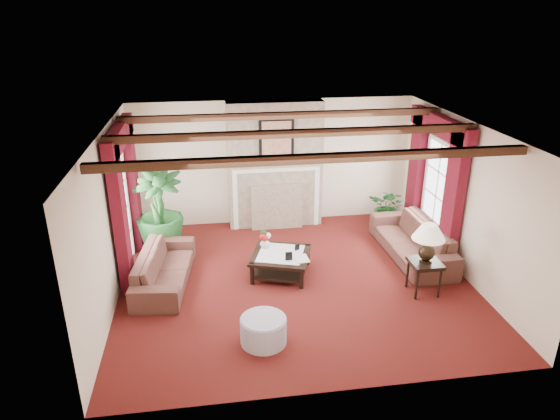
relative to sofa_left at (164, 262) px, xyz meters
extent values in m
plane|color=#3E0B0B|center=(2.25, -0.27, -0.40)|extent=(6.00, 6.00, 0.00)
plane|color=white|center=(2.25, -0.27, 2.30)|extent=(6.00, 6.00, 0.00)
cube|color=beige|center=(2.25, 2.48, 0.95)|extent=(6.00, 0.02, 2.70)
cube|color=beige|center=(-0.75, -0.27, 0.95)|extent=(0.02, 5.50, 2.70)
cube|color=beige|center=(5.25, -0.27, 0.95)|extent=(0.02, 5.50, 2.70)
imported|color=black|center=(0.00, 0.00, 0.00)|extent=(2.18, 1.07, 0.80)
imported|color=black|center=(4.63, 0.35, 0.05)|extent=(2.32, 0.79, 0.89)
imported|color=black|center=(-0.14, 1.34, 0.07)|extent=(1.15, 1.80, 0.94)
imported|color=black|center=(4.66, 1.75, -0.05)|extent=(1.66, 1.66, 0.69)
cylinder|color=#9997AB|center=(1.50, -1.90, -0.21)|extent=(0.66, 0.66, 0.39)
imported|color=silver|center=(1.79, 0.30, 0.10)|extent=(0.21, 0.21, 0.18)
imported|color=black|center=(2.24, -0.26, 0.16)|extent=(0.24, 0.05, 0.32)
camera|label=1|loc=(0.86, -7.79, 4.07)|focal=32.00mm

